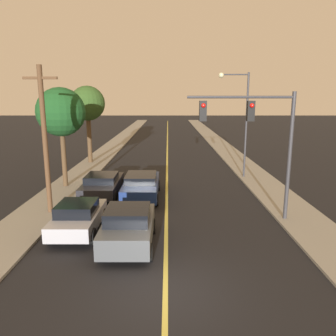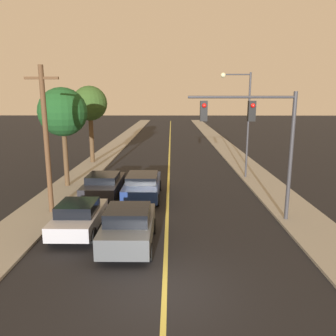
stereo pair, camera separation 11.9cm
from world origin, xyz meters
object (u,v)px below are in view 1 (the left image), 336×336
at_px(utility_pole_left, 46,138).
at_px(tree_left_near, 62,112).
at_px(car_outer_lane_front, 80,217).
at_px(car_near_lane_second, 143,185).
at_px(streetlamp_right, 241,111).
at_px(traffic_signal_mast, 258,129).
at_px(car_near_lane_front, 130,226).
at_px(tree_left_far, 89,104).
at_px(car_outer_lane_second, 104,184).

height_order(utility_pole_left, tree_left_near, utility_pole_left).
bearing_deg(tree_left_near, car_outer_lane_front, -68.93).
relative_size(car_near_lane_second, streetlamp_right, 0.66).
height_order(traffic_signal_mast, utility_pole_left, utility_pole_left).
height_order(car_near_lane_front, traffic_signal_mast, traffic_signal_mast).
height_order(traffic_signal_mast, tree_left_far, tree_left_far).
height_order(car_outer_lane_second, traffic_signal_mast, traffic_signal_mast).
bearing_deg(utility_pole_left, car_outer_lane_second, 54.78).
distance_m(car_outer_lane_front, utility_pole_left, 4.42).
bearing_deg(car_near_lane_front, utility_pole_left, 140.21).
bearing_deg(traffic_signal_mast, tree_left_near, 151.13).
bearing_deg(streetlamp_right, car_near_lane_front, -120.49).
bearing_deg(tree_left_near, traffic_signal_mast, -28.87).
bearing_deg(car_outer_lane_front, car_near_lane_second, 65.51).
distance_m(car_near_lane_front, utility_pole_left, 6.46).
xyz_separation_m(streetlamp_right, tree_left_far, (-11.98, 5.47, 0.37)).
bearing_deg(traffic_signal_mast, utility_pole_left, 174.70).
relative_size(car_near_lane_second, car_outer_lane_second, 1.10).
bearing_deg(traffic_signal_mast, tree_left_far, 128.17).
relative_size(car_near_lane_front, tree_left_near, 0.62).
xyz_separation_m(car_near_lane_second, streetlamp_right, (6.59, 4.81, 4.07)).
height_order(car_outer_lane_second, utility_pole_left, utility_pole_left).
bearing_deg(car_near_lane_front, tree_left_near, 120.78).
distance_m(traffic_signal_mast, utility_pole_left, 10.01).
bearing_deg(car_near_lane_second, traffic_signal_mast, -33.24).
distance_m(car_near_lane_front, traffic_signal_mast, 7.14).
height_order(car_near_lane_second, car_outer_lane_second, car_near_lane_second).
height_order(car_near_lane_second, tree_left_near, tree_left_near).
bearing_deg(car_near_lane_front, car_near_lane_second, 90.00).
height_order(car_near_lane_front, car_outer_lane_front, car_near_lane_front).
bearing_deg(car_near_lane_front, tree_left_far, 107.90).
xyz_separation_m(car_near_lane_front, traffic_signal_mast, (5.57, 2.73, 3.54)).
relative_size(car_near_lane_front, traffic_signal_mast, 0.66).
bearing_deg(tree_left_near, streetlamp_right, 12.28).
distance_m(car_outer_lane_front, tree_left_far, 16.30).
relative_size(car_near_lane_front, car_near_lane_second, 0.81).
relative_size(streetlamp_right, tree_left_far, 1.10).
xyz_separation_m(utility_pole_left, tree_left_far, (-0.99, 13.01, 1.37)).
relative_size(car_outer_lane_second, traffic_signal_mast, 0.74).
xyz_separation_m(car_near_lane_front, car_near_lane_second, (-0.00, 6.38, -0.06)).
relative_size(car_outer_lane_front, tree_left_far, 0.57).
height_order(car_near_lane_front, car_near_lane_second, car_near_lane_front).
bearing_deg(car_outer_lane_front, car_outer_lane_second, 90.00).
height_order(car_outer_lane_second, streetlamp_right, streetlamp_right).
bearing_deg(car_outer_lane_front, traffic_signal_mast, 10.33).
xyz_separation_m(car_near_lane_front, tree_left_far, (-5.38, 16.67, 4.39)).
relative_size(tree_left_near, tree_left_far, 0.95).
bearing_deg(car_near_lane_second, tree_left_far, 117.63).
distance_m(car_near_lane_front, streetlamp_right, 13.60).
bearing_deg(car_outer_lane_front, streetlamp_right, 48.01).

